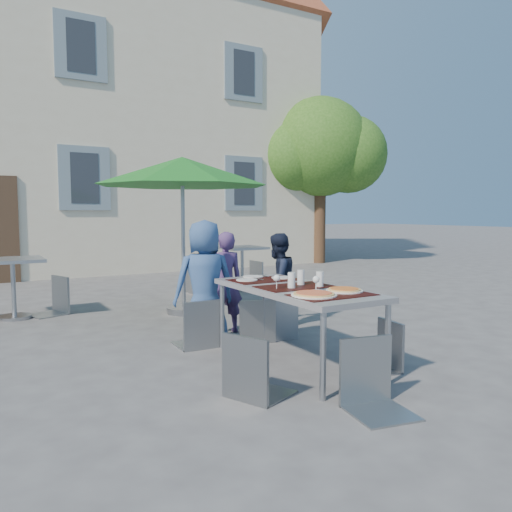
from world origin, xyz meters
TOP-DOWN VIEW (x-y plane):
  - ground at (0.00, 0.00)m, footprint 90.00×90.00m
  - building at (-0.00, 11.50)m, footprint 13.60×8.20m
  - tree at (6.55, 7.54)m, footprint 3.60×3.00m
  - dining_table at (0.33, -0.13)m, footprint 0.80×1.85m
  - pizza_near_left at (0.16, -0.66)m, footprint 0.38×0.38m
  - pizza_near_right at (0.53, -0.61)m, footprint 0.33×0.33m
  - glassware at (0.37, -0.20)m, footprint 0.49×0.40m
  - place_settings at (0.35, 0.51)m, footprint 0.67×0.44m
  - child_0 at (-0.10, 0.98)m, footprint 0.73×0.53m
  - child_1 at (0.34, 1.35)m, footprint 0.49×0.36m
  - child_2 at (1.06, 1.29)m, footprint 0.66×0.51m
  - chair_0 at (-0.20, 0.88)m, footprint 0.45×0.46m
  - chair_1 at (0.45, 0.80)m, footprint 0.52×0.52m
  - chair_2 at (0.71, 0.77)m, footprint 0.47×0.48m
  - chair_3 at (-0.45, -0.69)m, footprint 0.57×0.57m
  - chair_4 at (0.94, -0.67)m, footprint 0.44×0.44m
  - chair_5 at (0.21, -1.32)m, footprint 0.51×0.51m
  - patio_umbrella at (0.36, 2.69)m, footprint 2.44×2.44m
  - cafe_table_0 at (-1.79, 3.51)m, footprint 0.77×0.77m
  - bg_chair_r_0 at (-1.27, 3.58)m, footprint 0.58×0.57m
  - cafe_table_1 at (2.14, 4.18)m, footprint 0.76×0.76m
  - bg_chair_l_1 at (1.22, 4.27)m, footprint 0.44×0.44m
  - bg_chair_r_1 at (2.43, 4.31)m, footprint 0.47×0.46m

SIDE VIEW (x-z plane):
  - ground at x=0.00m, z-range 0.00..0.00m
  - chair_4 at x=0.94m, z-range 0.07..0.93m
  - bg_chair_l_1 at x=1.22m, z-range 0.08..0.98m
  - chair_1 at x=0.45m, z-range 0.08..1.00m
  - bg_chair_r_1 at x=2.43m, z-range 0.08..1.05m
  - chair_3 at x=-0.45m, z-range 0.09..1.06m
  - chair_5 at x=0.21m, z-range 0.09..1.07m
  - cafe_table_1 at x=2.14m, z-range 0.18..0.99m
  - chair_0 at x=-0.20m, z-range 0.09..1.08m
  - child_2 at x=1.06m, z-range 0.00..1.19m
  - chair_2 at x=0.71m, z-range 0.09..1.10m
  - cafe_table_0 at x=-1.79m, z-range 0.18..1.01m
  - bg_chair_r_0 at x=-1.27m, z-range 0.09..1.11m
  - child_1 at x=0.34m, z-range 0.00..1.22m
  - child_0 at x=-0.10m, z-range 0.00..1.37m
  - dining_table at x=0.33m, z-range 0.32..1.07m
  - place_settings at x=0.35m, z-range 0.76..0.77m
  - pizza_near_right at x=0.53m, z-range 0.75..0.78m
  - pizza_near_left at x=0.16m, z-range 0.75..0.78m
  - glassware at x=0.37m, z-range 0.75..0.90m
  - patio_umbrella at x=0.36m, z-range 0.89..3.12m
  - tree at x=6.55m, z-range 0.90..5.60m
  - building at x=0.00m, z-range -0.70..10.40m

